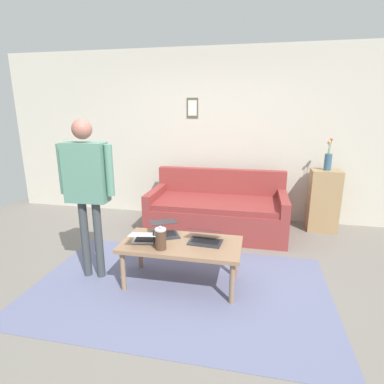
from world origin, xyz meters
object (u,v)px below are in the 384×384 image
at_px(couch, 217,212).
at_px(laptop_center, 164,231).
at_px(laptop_right, 147,238).
at_px(french_press, 161,239).
at_px(flower_vase, 328,160).
at_px(side_shelf, 323,201).
at_px(laptop_left, 206,238).
at_px(coffee_table, 181,247).
at_px(person_standing, 87,180).

bearing_deg(couch, laptop_center, 73.24).
bearing_deg(laptop_right, french_press, 145.11).
relative_size(french_press, flower_vase, 0.52).
bearing_deg(laptop_center, laptop_right, 60.49).
height_order(side_shelf, flower_vase, flower_vase).
xyz_separation_m(couch, laptop_left, (-0.06, 1.44, 0.20)).
bearing_deg(french_press, laptop_left, -147.73).
height_order(coffee_table, laptop_right, laptop_right).
bearing_deg(couch, laptop_left, 92.31).
relative_size(laptop_right, french_press, 1.68).
distance_m(laptop_right, flower_vase, 2.88).
bearing_deg(side_shelf, laptop_left, 50.80).
xyz_separation_m(laptop_left, laptop_center, (0.47, -0.09, 0.00)).
height_order(coffee_table, laptop_left, laptop_left).
bearing_deg(laptop_right, coffee_table, -172.05).
distance_m(laptop_center, person_standing, 0.96).
distance_m(laptop_left, person_standing, 1.35).
xyz_separation_m(coffee_table, french_press, (0.16, 0.18, 0.15)).
relative_size(flower_vase, person_standing, 0.27).
bearing_deg(couch, side_shelf, -166.52).
bearing_deg(french_press, coffee_table, -131.89).
distance_m(laptop_center, flower_vase, 2.65).
height_order(coffee_table, flower_vase, flower_vase).
bearing_deg(flower_vase, french_press, 47.73).
bearing_deg(laptop_right, side_shelf, -136.86).
bearing_deg(side_shelf, couch, 13.48).
bearing_deg(flower_vase, laptop_center, 41.55).
distance_m(laptop_right, person_standing, 0.85).
distance_m(couch, person_standing, 2.09).
relative_size(coffee_table, french_press, 5.09).
bearing_deg(laptop_center, coffee_table, 143.73).
distance_m(coffee_table, person_standing, 1.18).
bearing_deg(french_press, flower_vase, -132.27).
bearing_deg(french_press, side_shelf, -132.30).
height_order(couch, person_standing, person_standing).
xyz_separation_m(flower_vase, person_standing, (2.69, 1.93, 0.01)).
bearing_deg(coffee_table, flower_vase, -132.30).
distance_m(couch, laptop_left, 1.46).
xyz_separation_m(laptop_left, flower_vase, (-1.48, -1.81, 0.57)).
bearing_deg(person_standing, coffee_table, -177.58).
bearing_deg(flower_vase, side_shelf, 96.74).
xyz_separation_m(coffee_table, laptop_center, (0.23, -0.17, 0.10)).
xyz_separation_m(french_press, side_shelf, (-1.88, -2.06, -0.11)).
bearing_deg(laptop_center, french_press, 100.77).
bearing_deg(coffee_table, side_shelf, -132.33).
xyz_separation_m(couch, laptop_center, (0.41, 1.35, 0.21)).
xyz_separation_m(couch, person_standing, (1.15, 1.56, 0.78)).
bearing_deg(flower_vase, couch, 13.54).
height_order(laptop_center, flower_vase, flower_vase).
height_order(couch, laptop_right, couch).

